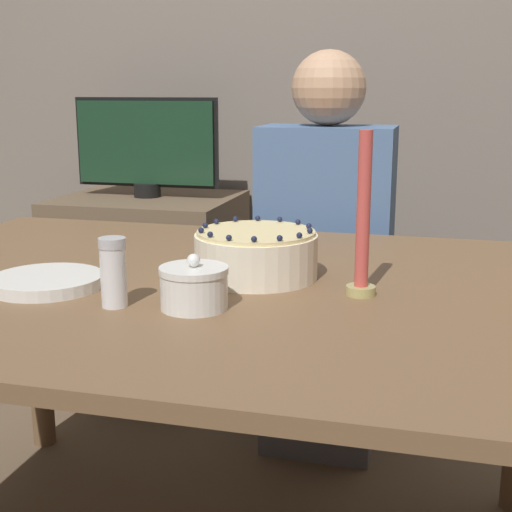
% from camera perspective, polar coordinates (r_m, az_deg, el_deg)
% --- Properties ---
extents(wall_behind, '(8.00, 0.05, 2.60)m').
position_cam_1_polar(wall_behind, '(2.80, 5.04, 16.94)').
color(wall_behind, slate).
rests_on(wall_behind, ground_plane).
extents(dining_table, '(1.55, 1.14, 0.73)m').
position_cam_1_polar(dining_table, '(1.51, -4.60, -5.19)').
color(dining_table, brown).
rests_on(dining_table, ground_plane).
extents(cake, '(0.26, 0.26, 0.11)m').
position_cam_1_polar(cake, '(1.49, -0.00, 0.15)').
color(cake, '#EFE5CC').
rests_on(cake, dining_table).
extents(sugar_bowl, '(0.13, 0.13, 0.10)m').
position_cam_1_polar(sugar_bowl, '(1.29, -4.98, -2.50)').
color(sugar_bowl, white).
rests_on(sugar_bowl, dining_table).
extents(sugar_shaker, '(0.05, 0.05, 0.13)m').
position_cam_1_polar(sugar_shaker, '(1.31, -11.34, -1.26)').
color(sugar_shaker, white).
rests_on(sugar_shaker, dining_table).
extents(plate_stack, '(0.22, 0.22, 0.02)m').
position_cam_1_polar(plate_stack, '(1.49, -16.38, -1.98)').
color(plate_stack, white).
rests_on(plate_stack, dining_table).
extents(candle, '(0.06, 0.06, 0.31)m').
position_cam_1_polar(candle, '(1.36, 8.54, 2.19)').
color(candle, tan).
rests_on(candle, dining_table).
extents(person_man_blue_shirt, '(0.40, 0.34, 1.23)m').
position_cam_1_polar(person_man_blue_shirt, '(2.23, 5.51, -1.84)').
color(person_man_blue_shirt, '#595960').
rests_on(person_man_blue_shirt, ground_plane).
extents(side_cabinet, '(0.64, 0.54, 0.73)m').
position_cam_1_polar(side_cabinet, '(2.76, -8.41, -2.74)').
color(side_cabinet, brown).
rests_on(side_cabinet, ground_plane).
extents(tv_monitor, '(0.55, 0.10, 0.36)m').
position_cam_1_polar(tv_monitor, '(2.67, -8.79, 8.74)').
color(tv_monitor, black).
rests_on(tv_monitor, side_cabinet).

